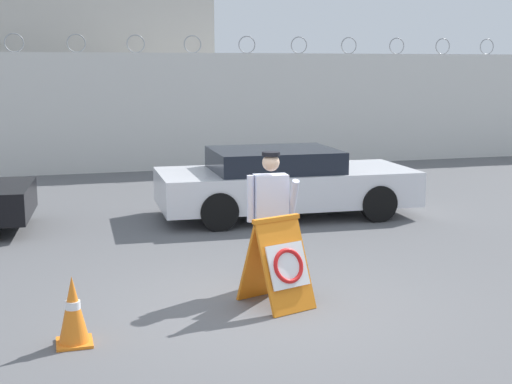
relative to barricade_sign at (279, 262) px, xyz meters
The scene contains 7 objects.
ground_plane 0.54m from the barricade_sign, behind, with size 90.00×90.00×0.00m, color #5B5B5E.
perimeter_wall 11.19m from the barricade_sign, 90.84° to the left, with size 36.00×0.30×3.49m.
building_block 16.70m from the barricade_sign, 93.85° to the left, with size 6.92×6.61×6.38m.
barricade_sign is the anchor object (origin of this frame).
security_guard 0.90m from the barricade_sign, 78.87° to the left, with size 0.60×0.40×1.67m.
traffic_cone_mid 2.36m from the barricade_sign, 166.98° to the right, with size 0.35×0.35×0.70m.
parked_car_rear_sedan 4.99m from the barricade_sign, 70.76° to the left, with size 4.67×2.16×1.23m.
Camera 1 is at (-2.29, -7.41, 2.70)m, focal length 50.00 mm.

